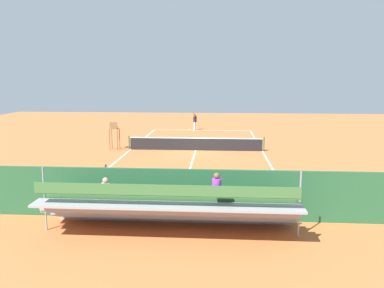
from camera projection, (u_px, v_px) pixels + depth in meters
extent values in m
plane|color=#BC6033|center=(196.00, 150.00, 28.73)|extent=(60.00, 60.00, 0.00)
cube|color=white|center=(202.00, 130.00, 39.53)|extent=(10.00, 0.10, 0.01)
cube|color=white|center=(182.00, 195.00, 17.92)|extent=(10.00, 0.10, 0.01)
cube|color=white|center=(262.00, 151.00, 28.39)|extent=(0.10, 22.00, 0.01)
cube|color=white|center=(131.00, 149.00, 29.07)|extent=(0.10, 22.00, 0.01)
cube|color=white|center=(200.00, 138.00, 34.67)|extent=(7.50, 0.10, 0.01)
cube|color=white|center=(190.00, 170.00, 22.79)|extent=(7.50, 0.10, 0.01)
cube|color=white|center=(196.00, 150.00, 28.73)|extent=(0.10, 12.10, 0.01)
cube|color=white|center=(202.00, 130.00, 39.53)|extent=(0.10, 0.30, 0.01)
cube|color=black|center=(196.00, 144.00, 28.65)|extent=(10.00, 0.02, 0.91)
cube|color=white|center=(196.00, 138.00, 28.56)|extent=(10.00, 0.04, 0.06)
cylinder|color=#2D5133|center=(264.00, 144.00, 28.29)|extent=(0.10, 0.10, 1.07)
cylinder|color=#2D5133|center=(129.00, 143.00, 28.98)|extent=(0.10, 0.10, 1.07)
cube|color=#235633|center=(174.00, 194.00, 14.80)|extent=(18.00, 0.16, 2.00)
cube|color=gray|center=(173.00, 216.00, 14.59)|extent=(9.00, 0.10, 0.45)
cube|color=gray|center=(172.00, 215.00, 14.22)|extent=(9.00, 0.80, 0.08)
cube|color=gray|center=(173.00, 216.00, 14.62)|extent=(9.00, 0.04, 0.45)
cube|color=#386B38|center=(172.00, 205.00, 14.05)|extent=(8.60, 0.36, 0.04)
cube|color=#386B38|center=(171.00, 201.00, 13.84)|extent=(8.60, 0.03, 0.36)
cube|color=gray|center=(169.00, 210.00, 13.35)|extent=(9.00, 0.80, 0.08)
cube|color=gray|center=(171.00, 212.00, 13.76)|extent=(9.00, 0.04, 0.45)
cube|color=#386B38|center=(169.00, 200.00, 13.18)|extent=(8.60, 0.36, 0.04)
cube|color=#386B38|center=(168.00, 196.00, 12.97)|extent=(8.60, 0.03, 0.36)
cube|color=gray|center=(166.00, 206.00, 12.49)|extent=(9.00, 0.80, 0.08)
cube|color=gray|center=(168.00, 207.00, 12.90)|extent=(9.00, 0.04, 0.45)
cube|color=#386B38|center=(165.00, 195.00, 12.32)|extent=(8.60, 0.36, 0.04)
cube|color=#386B38|center=(165.00, 190.00, 12.11)|extent=(8.60, 0.03, 0.36)
cylinder|color=gray|center=(300.00, 205.00, 12.99)|extent=(0.06, 0.06, 2.35)
cylinder|color=gray|center=(45.00, 199.00, 13.61)|extent=(0.06, 0.06, 2.35)
cube|color=#2D2D33|center=(135.00, 201.00, 14.30)|extent=(0.32, 0.40, 0.12)
cylinder|color=red|center=(134.00, 195.00, 14.14)|extent=(0.30, 0.30, 0.45)
sphere|color=#8C6647|center=(134.00, 187.00, 14.08)|extent=(0.20, 0.20, 0.20)
cube|color=#2D2D33|center=(107.00, 196.00, 13.50)|extent=(0.32, 0.40, 0.12)
cylinder|color=#9399A3|center=(106.00, 189.00, 13.33)|extent=(0.30, 0.30, 0.45)
sphere|color=tan|center=(105.00, 180.00, 13.27)|extent=(0.20, 0.20, 0.20)
cube|color=#2D2D33|center=(190.00, 203.00, 14.16)|extent=(0.32, 0.40, 0.12)
cylinder|color=yellow|center=(190.00, 196.00, 13.99)|extent=(0.30, 0.30, 0.45)
sphere|color=beige|center=(190.00, 188.00, 13.94)|extent=(0.20, 0.20, 0.20)
cube|color=#2D2D33|center=(276.00, 205.00, 13.94)|extent=(0.32, 0.40, 0.12)
cylinder|color=yellow|center=(277.00, 198.00, 13.78)|extent=(0.30, 0.30, 0.45)
sphere|color=#8C6647|center=(277.00, 190.00, 13.72)|extent=(0.20, 0.20, 0.20)
cube|color=#2D2D33|center=(154.00, 202.00, 14.26)|extent=(0.32, 0.40, 0.12)
cylinder|color=#9399A3|center=(153.00, 195.00, 14.09)|extent=(0.30, 0.30, 0.45)
sphere|color=brown|center=(153.00, 187.00, 14.03)|extent=(0.20, 0.20, 0.20)
cube|color=#2D2D33|center=(217.00, 193.00, 12.36)|extent=(0.32, 0.40, 0.12)
cylinder|color=purple|center=(217.00, 185.00, 12.20)|extent=(0.30, 0.30, 0.45)
sphere|color=brown|center=(217.00, 176.00, 12.14)|extent=(0.20, 0.20, 0.20)
cube|color=#2D2D33|center=(212.00, 203.00, 14.11)|extent=(0.32, 0.40, 0.12)
cylinder|color=blue|center=(212.00, 197.00, 13.94)|extent=(0.30, 0.30, 0.45)
sphere|color=beige|center=(212.00, 188.00, 13.88)|extent=(0.20, 0.20, 0.20)
cylinder|color=brown|center=(119.00, 139.00, 29.20)|extent=(0.07, 0.07, 1.60)
cylinder|color=brown|center=(112.00, 139.00, 29.24)|extent=(0.07, 0.07, 1.60)
cylinder|color=brown|center=(117.00, 140.00, 28.61)|extent=(0.07, 0.07, 1.60)
cylinder|color=brown|center=(110.00, 140.00, 28.65)|extent=(0.07, 0.07, 1.60)
cube|color=brown|center=(114.00, 128.00, 28.78)|extent=(0.56, 0.56, 0.06)
cube|color=brown|center=(113.00, 125.00, 28.50)|extent=(0.56, 0.06, 0.48)
cube|color=brown|center=(117.00, 127.00, 28.74)|extent=(0.04, 0.48, 0.04)
cube|color=brown|center=(111.00, 126.00, 28.77)|extent=(0.04, 0.48, 0.04)
cube|color=#234C2D|center=(229.00, 202.00, 15.54)|extent=(1.80, 0.40, 0.05)
cylinder|color=#234C2D|center=(247.00, 207.00, 15.53)|extent=(0.06, 0.06, 0.45)
cylinder|color=#234C2D|center=(210.00, 207.00, 15.63)|extent=(0.06, 0.06, 0.45)
cube|color=#234C2D|center=(229.00, 196.00, 15.31)|extent=(1.80, 0.04, 0.36)
cube|color=#334C8C|center=(184.00, 209.00, 15.51)|extent=(0.90, 0.36, 0.36)
cylinder|color=white|center=(195.00, 126.00, 39.68)|extent=(0.14, 0.14, 0.85)
cylinder|color=white|center=(194.00, 126.00, 39.48)|extent=(0.14, 0.14, 0.85)
cylinder|color=black|center=(195.00, 119.00, 39.45)|extent=(0.47, 0.47, 0.60)
sphere|color=brown|center=(195.00, 115.00, 39.38)|extent=(0.22, 0.22, 0.22)
cylinder|color=brown|center=(194.00, 115.00, 39.17)|extent=(0.26, 0.17, 0.55)
cylinder|color=brown|center=(196.00, 119.00, 39.64)|extent=(0.12, 0.12, 0.50)
cylinder|color=black|center=(190.00, 130.00, 39.73)|extent=(0.11, 0.28, 0.03)
torus|color=#D8CC4C|center=(189.00, 129.00, 39.99)|extent=(0.38, 0.38, 0.02)
cylinder|color=white|center=(189.00, 129.00, 39.99)|extent=(0.25, 0.25, 0.00)
sphere|color=#CCDB33|center=(201.00, 133.00, 37.57)|extent=(0.07, 0.07, 0.07)
cylinder|color=#232328|center=(103.00, 201.00, 15.71)|extent=(0.14, 0.14, 0.85)
cylinder|color=#232328|center=(105.00, 199.00, 15.92)|extent=(0.14, 0.14, 0.85)
cylinder|color=yellow|center=(103.00, 183.00, 15.69)|extent=(0.37, 0.37, 0.60)
sphere|color=brown|center=(103.00, 174.00, 15.61)|extent=(0.22, 0.22, 0.22)
cylinder|color=brown|center=(104.00, 170.00, 15.82)|extent=(0.25, 0.10, 0.55)
cylinder|color=brown|center=(102.00, 184.00, 15.46)|extent=(0.09, 0.09, 0.50)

